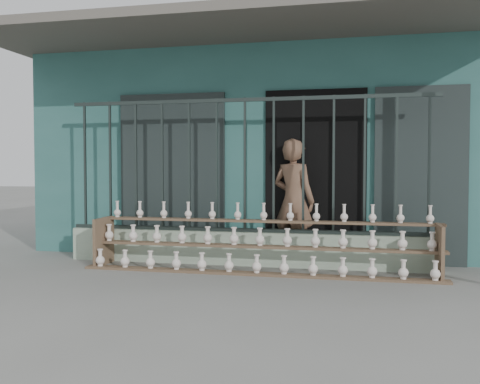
# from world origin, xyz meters

# --- Properties ---
(ground) EXTENTS (60.00, 60.00, 0.00)m
(ground) POSITION_xyz_m (0.00, 0.00, 0.00)
(ground) COLOR slate
(workshop_building) EXTENTS (7.40, 6.60, 3.21)m
(workshop_building) POSITION_xyz_m (0.00, 4.23, 1.62)
(workshop_building) COLOR #2E615D
(workshop_building) RESTS_ON ground
(parapet_wall) EXTENTS (5.00, 0.20, 0.45)m
(parapet_wall) POSITION_xyz_m (0.00, 1.30, 0.23)
(parapet_wall) COLOR #9FB49A
(parapet_wall) RESTS_ON ground
(security_fence) EXTENTS (5.00, 0.04, 1.80)m
(security_fence) POSITION_xyz_m (-0.00, 1.30, 1.35)
(security_fence) COLOR #283330
(security_fence) RESTS_ON parapet_wall
(shelf_rack) EXTENTS (4.50, 0.68, 0.85)m
(shelf_rack) POSITION_xyz_m (0.28, 0.88, 0.36)
(shelf_rack) COLOR brown
(shelf_rack) RESTS_ON ground
(elderly_woman) EXTENTS (0.74, 0.64, 1.71)m
(elderly_woman) POSITION_xyz_m (0.62, 1.63, 0.86)
(elderly_woman) COLOR brown
(elderly_woman) RESTS_ON ground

